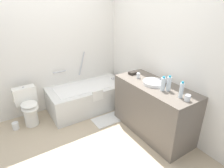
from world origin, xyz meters
TOP-DOWN VIEW (x-y plane):
  - ground_plane at (0.00, 0.00)m, footprint 3.91×3.91m
  - wall_back_tiled at (0.00, 1.43)m, footprint 3.31×0.10m
  - wall_right_mirror at (1.51, 0.00)m, footprint 0.10×3.16m
  - bathtub at (0.57, 0.98)m, footprint 1.60×0.80m
  - toilet at (-0.58, 1.05)m, footprint 0.39×0.51m
  - vanity_counter at (1.15, -0.30)m, footprint 0.61×1.41m
  - sink_basin at (1.15, -0.27)m, footprint 0.35×0.35m
  - sink_faucet at (1.35, -0.27)m, footprint 0.12×0.15m
  - water_bottle_0 at (1.16, -0.56)m, footprint 0.07×0.07m
  - water_bottle_1 at (1.13, -0.80)m, footprint 0.06×0.06m
  - water_bottle_2 at (1.09, -0.51)m, footprint 0.07×0.07m
  - drinking_glass_0 at (1.11, 0.06)m, footprint 0.06×0.06m
  - drinking_glass_1 at (1.13, -0.91)m, footprint 0.08×0.08m
  - amenity_basket at (1.14, 0.26)m, footprint 0.14×0.10m
  - bath_mat at (0.69, 0.37)m, footprint 0.60×0.35m
  - toilet_paper_roll at (-0.86, 1.01)m, footprint 0.11×0.11m

SIDE VIEW (x-z plane):
  - ground_plane at x=0.00m, z-range 0.00..0.00m
  - bath_mat at x=0.69m, z-range 0.00..0.01m
  - toilet_paper_roll at x=-0.86m, z-range 0.00..0.13m
  - bathtub at x=0.57m, z-range -0.29..0.83m
  - toilet at x=-0.58m, z-range 0.02..0.71m
  - vanity_counter at x=1.15m, z-range 0.00..0.88m
  - amenity_basket at x=1.14m, z-range 0.88..0.93m
  - sink_basin at x=1.15m, z-range 0.88..0.93m
  - sink_faucet at x=1.35m, z-range 0.87..0.94m
  - drinking_glass_1 at x=1.13m, z-range 0.88..0.96m
  - drinking_glass_0 at x=1.11m, z-range 0.88..0.97m
  - water_bottle_2 at x=1.09m, z-range 0.87..1.09m
  - water_bottle_0 at x=1.16m, z-range 0.87..1.10m
  - water_bottle_1 at x=1.13m, z-range 0.87..1.10m
  - wall_back_tiled at x=0.00m, z-range 0.00..2.41m
  - wall_right_mirror at x=1.51m, z-range 0.00..2.41m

